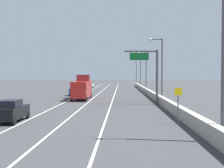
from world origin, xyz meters
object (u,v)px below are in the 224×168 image
lamp_post_right_third (145,69)px  box_truck (82,88)px  lamp_post_right_fifth (136,72)px  car_silver_0 (90,85)px  lamp_post_right_second (160,65)px  speed_advisory_sign (178,103)px  overhead_sign_gantry (152,70)px  lamp_post_right_near (219,50)px  lamp_post_right_fourth (140,71)px  car_black_1 (11,111)px  car_blue_2 (75,90)px

lamp_post_right_third → box_truck: 24.84m
lamp_post_right_fifth → car_silver_0: 35.29m
box_truck → lamp_post_right_second: bearing=-17.3°
speed_advisory_sign → lamp_post_right_third: (1.12, 44.40, 3.78)m
lamp_post_right_third → overhead_sign_gantry: bearing=-93.1°
overhead_sign_gantry → lamp_post_right_near: lamp_post_right_near is taller
box_truck → speed_advisory_sign: bearing=-64.3°
lamp_post_right_second → lamp_post_right_fourth: bearing=89.7°
lamp_post_right_third → lamp_post_right_second: bearing=-89.7°
overhead_sign_gantry → lamp_post_right_second: (1.69, 3.70, 0.82)m
lamp_post_right_fourth → box_truck: 48.27m
car_black_1 → car_blue_2: (0.30, 31.14, 0.05)m
lamp_post_right_second → lamp_post_right_fourth: 50.30m
lamp_post_right_fourth → car_silver_0: (-15.79, -6.07, -4.59)m
speed_advisory_sign → car_silver_0: speed_advisory_sign is taller
lamp_post_right_fourth → overhead_sign_gantry: bearing=-92.1°
lamp_post_right_second → lamp_post_right_fifth: bearing=89.8°
car_silver_0 → lamp_post_right_fourth: bearing=21.0°
car_silver_0 → car_blue_2: (0.47, -31.51, 0.06)m
overhead_sign_gantry → speed_advisory_sign: 15.83m
speed_advisory_sign → overhead_sign_gantry: bearing=91.6°
lamp_post_right_second → car_black_1: 24.42m
speed_advisory_sign → lamp_post_right_fourth: (1.51, 69.55, 3.78)m
car_blue_2 → box_truck: size_ratio=0.46×
lamp_post_right_fourth → car_blue_2: lamp_post_right_fourth is taller
lamp_post_right_near → lamp_post_right_fifth: 100.61m
lamp_post_right_fourth → car_silver_0: bearing=-159.0°
speed_advisory_sign → lamp_post_right_fifth: 94.79m
car_blue_2 → lamp_post_right_fifth: bearing=76.3°
overhead_sign_gantry → car_silver_0: size_ratio=1.62×
overhead_sign_gantry → lamp_post_right_third: size_ratio=0.78×
speed_advisory_sign → car_blue_2: 34.83m
lamp_post_right_second → lamp_post_right_fourth: size_ratio=1.00×
lamp_post_right_fourth → speed_advisory_sign: bearing=-91.2°
speed_advisory_sign → box_truck: bearing=115.7°
lamp_post_right_near → car_blue_2: (-14.98, 37.87, -4.53)m
speed_advisory_sign → box_truck: (-11.14, 23.11, 0.12)m
lamp_post_right_near → lamp_post_right_second: (0.07, 25.15, 0.00)m
overhead_sign_gantry → speed_advisory_sign: bearing=-88.4°
overhead_sign_gantry → car_silver_0: bearing=106.1°
lamp_post_right_third → car_silver_0: 24.95m
lamp_post_right_near → lamp_post_right_second: bearing=89.8°
speed_advisory_sign → car_silver_0: (-14.28, 63.48, -0.81)m
lamp_post_right_third → car_silver_0: bearing=128.9°
lamp_post_right_fourth → car_black_1: (-15.62, -68.73, -4.58)m
speed_advisory_sign → car_silver_0: 65.07m
speed_advisory_sign → lamp_post_right_second: 19.65m
lamp_post_right_third → car_black_1: lamp_post_right_third is taller
lamp_post_right_near → lamp_post_right_second: same height
lamp_post_right_second → lamp_post_right_fifth: 75.46m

